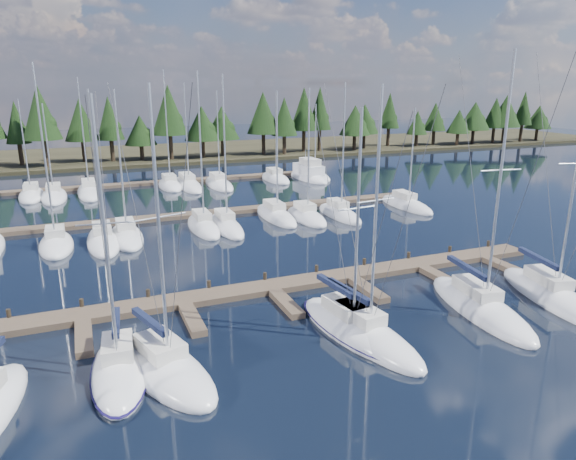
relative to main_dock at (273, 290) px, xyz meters
name	(u,v)px	position (x,y,z in m)	size (l,w,h in m)	color
ground	(224,242)	(0.00, 12.64, -0.20)	(260.00, 260.00, 0.00)	black
far_shore	(141,155)	(0.00, 72.64, 0.10)	(220.00, 30.00, 0.60)	#322D1B
main_dock	(273,290)	(0.00, 0.00, 0.00)	(44.00, 6.13, 0.90)	brown
back_docks	(181,196)	(0.00, 32.23, 0.00)	(50.00, 21.80, 0.40)	brown
front_sailboat_1	(119,370)	(-10.48, -6.66, 0.09)	(3.39, 7.92, 14.08)	white
front_sailboat_2	(165,368)	(-8.40, -7.30, 0.09)	(5.38, 8.88, 14.49)	white
front_sailboat_3	(364,333)	(2.45, -7.81, 0.09)	(3.88, 9.64, 14.43)	white
front_sailboat_4	(349,326)	(2.07, -6.74, 0.08)	(3.85, 9.27, 13.31)	white
front_sailboat_5	(480,307)	(10.90, -7.48, 0.09)	(4.36, 10.60, 16.23)	white
front_sailboat_6	(551,295)	(16.50, -7.82, 0.10)	(4.97, 10.50, 16.42)	white
back_sailboat_rows	(191,203)	(0.32, 28.04, 0.06)	(44.73, 33.75, 16.14)	white
motor_yacht_right	(308,175)	(19.97, 38.22, 0.35)	(3.76, 10.27, 5.09)	white
tree_line	(134,121)	(-1.79, 62.79, 7.21)	(186.17, 12.01, 12.86)	black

